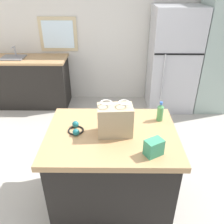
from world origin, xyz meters
The scene contains 10 objects.
ground centered at (0.00, 0.00, 0.00)m, with size 6.78×6.78×0.00m, color #ADA89E.
back_wall centered at (-0.01, 2.29, 1.31)m, with size 5.65×0.13×2.62m.
kitchen_island centered at (-0.04, -0.35, 0.46)m, with size 1.22×0.92×0.91m.
refrigerator centered at (1.01, 1.87, 0.89)m, with size 0.80×0.72×1.78m.
tall_cabinet centered at (1.72, 1.87, 1.14)m, with size 0.58×0.64×2.28m.
sink_counter centered at (-1.60, 1.93, 0.47)m, with size 1.45×0.60×1.10m.
shopping_bag centered at (-0.01, -0.36, 1.05)m, with size 0.32×0.21×0.33m.
small_box centered at (0.30, -0.65, 0.98)m, with size 0.14×0.10×0.14m, color #388E66.
bottle centered at (0.44, -0.13, 1.00)m, with size 0.06×0.06×0.20m.
ear_defenders centered at (-0.37, -0.33, 0.93)m, with size 0.17×0.20×0.06m.
Camera 1 is at (-0.02, -2.14, 2.16)m, focal length 37.70 mm.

